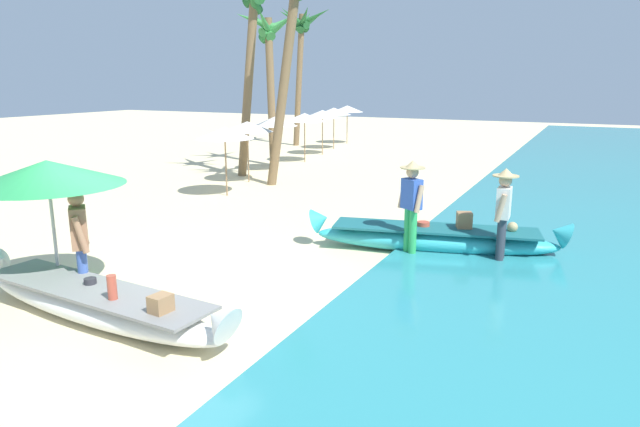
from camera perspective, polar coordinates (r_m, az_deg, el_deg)
ground_plane at (r=9.21m, az=-16.37°, el=-7.25°), size 80.00×80.00×0.00m
boat_white_foreground at (r=8.21m, az=-21.82°, el=-8.37°), size 4.80×1.12×0.77m
boat_cyan_midground at (r=10.76m, az=11.55°, el=-2.47°), size 4.79×1.79×0.79m
person_vendor_hatted at (r=10.19m, az=9.25°, el=1.17°), size 0.56×0.47×1.78m
person_tourist_customer at (r=8.80m, az=-23.16°, el=-2.48°), size 0.54×0.52×1.63m
person_vendor_assistant at (r=10.17m, az=18.09°, el=0.38°), size 0.44×0.56×1.71m
patio_umbrella_large at (r=9.03m, az=-25.92°, el=3.67°), size 2.17×2.17×2.04m
parasol_row_0 at (r=15.74m, az=-9.64°, el=8.05°), size 1.60×1.60×1.91m
parasol_row_1 at (r=17.82m, az=-7.39°, el=8.73°), size 1.60×1.60×1.91m
parasol_row_2 at (r=20.01m, az=-4.61°, el=9.30°), size 1.60×1.60×1.91m
parasol_row_3 at (r=22.14m, az=-1.57°, el=9.72°), size 1.60×1.60×1.91m
parasol_row_4 at (r=24.38m, az=0.25°, el=10.07°), size 1.60×1.60×1.91m
parasol_row_5 at (r=26.47m, az=1.41°, el=10.32°), size 1.60×1.60×1.91m
parasol_row_6 at (r=28.80m, az=2.78°, el=10.56°), size 1.60×1.60×1.91m
palm_tree_tall_inland at (r=27.86m, az=-1.87°, el=17.73°), size 2.89×2.67×6.50m
palm_tree_leaning_seaward at (r=21.38m, az=-5.14°, el=16.75°), size 2.43×2.67×5.67m
palm_tree_mid_cluster at (r=18.82m, az=-6.71°, el=18.79°), size 2.72×2.38×6.30m
palm_tree_far_behind at (r=16.89m, az=-2.44°, el=20.57°), size 2.71×2.63×6.55m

